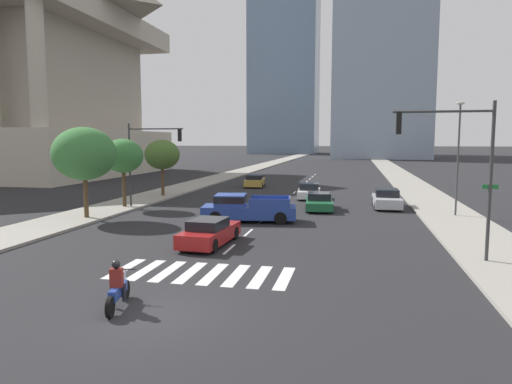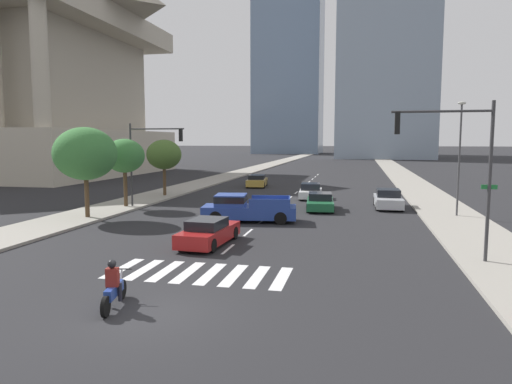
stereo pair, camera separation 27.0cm
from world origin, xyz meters
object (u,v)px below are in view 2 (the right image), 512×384
object	(u,v)px
sedan_silver_2	(388,199)
sedan_gold_3	(257,181)
sedan_red_1	(208,232)
traffic_signal_far	(150,150)
sedan_white_0	(311,192)
pickup_truck	(245,208)
traffic_signal_near	(455,153)
motorcycle_lead	(114,289)
street_tree_nearest	(85,154)
street_lamp_east	(460,150)
sedan_green_4	(320,202)
street_tree_second	(124,156)
street_tree_third	(164,155)

from	to	relation	value
sedan_silver_2	sedan_gold_3	xyz separation A→B (m)	(-12.84, 13.37, -0.03)
sedan_red_1	traffic_signal_far	distance (m)	13.68
sedan_white_0	sedan_gold_3	world-z (taller)	sedan_gold_3
pickup_truck	traffic_signal_far	size ratio (longest dim) A/B	0.98
sedan_silver_2	traffic_signal_near	world-z (taller)	traffic_signal_near
sedan_red_1	motorcycle_lead	bearing A→B (deg)	-176.74
traffic_signal_far	sedan_silver_2	bearing A→B (deg)	13.26
motorcycle_lead	pickup_truck	distance (m)	15.41
sedan_gold_3	street_tree_nearest	xyz separation A→B (m)	(-6.09, -22.63, 3.54)
sedan_gold_3	street_lamp_east	distance (m)	24.29
motorcycle_lead	traffic_signal_far	world-z (taller)	traffic_signal_far
sedan_red_1	sedan_silver_2	size ratio (longest dim) A/B	1.01
sedan_red_1	sedan_silver_2	world-z (taller)	sedan_silver_2
sedan_green_4	street_tree_second	xyz separation A→B (m)	(-14.09, -2.26, 3.28)
pickup_truck	street_tree_second	world-z (taller)	street_tree_second
motorcycle_lead	street_tree_second	size ratio (longest dim) A/B	0.44
sedan_silver_2	traffic_signal_near	size ratio (longest dim) A/B	0.70
sedan_red_1	sedan_silver_2	bearing A→B (deg)	-28.14
pickup_truck	sedan_white_0	world-z (taller)	pickup_truck
sedan_red_1	sedan_green_4	bearing A→B (deg)	-14.89
street_tree_second	sedan_red_1	bearing A→B (deg)	-46.57
sedan_red_1	street_tree_third	world-z (taller)	street_tree_third
sedan_green_4	sedan_white_0	bearing A→B (deg)	-173.31
pickup_truck	sedan_silver_2	size ratio (longest dim) A/B	1.33
street_lamp_east	street_tree_second	world-z (taller)	street_lamp_east
sedan_silver_2	street_tree_nearest	distance (m)	21.36
pickup_truck	sedan_white_0	size ratio (longest dim) A/B	1.38
street_tree_second	sedan_green_4	bearing A→B (deg)	9.11
motorcycle_lead	traffic_signal_near	distance (m)	13.77
sedan_red_1	street_lamp_east	distance (m)	17.57
sedan_green_4	traffic_signal_near	bearing A→B (deg)	20.04
sedan_gold_3	street_tree_second	distance (m)	18.91
traffic_signal_far	street_lamp_east	world-z (taller)	street_lamp_east
sedan_green_4	sedan_red_1	bearing A→B (deg)	-23.79
sedan_green_4	street_tree_nearest	xyz separation A→B (m)	(-14.09, -7.29, 3.58)
sedan_red_1	sedan_green_4	world-z (taller)	sedan_red_1
sedan_red_1	traffic_signal_far	xyz separation A→B (m)	(-7.87, 10.56, 3.69)
traffic_signal_far	street_tree_third	distance (m)	7.17
traffic_signal_near	street_tree_nearest	size ratio (longest dim) A/B	1.13
sedan_green_4	street_tree_nearest	size ratio (longest dim) A/B	0.80
motorcycle_lead	sedan_red_1	distance (m)	8.72
pickup_truck	sedan_white_0	bearing A→B (deg)	-110.60
pickup_truck	street_tree_third	distance (m)	14.94
traffic_signal_near	traffic_signal_far	size ratio (longest dim) A/B	1.05
motorcycle_lead	street_tree_third	size ratio (longest dim) A/B	0.44
sedan_silver_2	sedan_gold_3	world-z (taller)	sedan_silver_2
pickup_truck	street_lamp_east	xyz separation A→B (m)	(13.07, 4.24, 3.56)
street_tree_third	sedan_white_0	bearing A→B (deg)	7.17
street_tree_second	street_lamp_east	bearing A→B (deg)	1.48
sedan_silver_2	sedan_green_4	size ratio (longest dim) A/B	0.98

